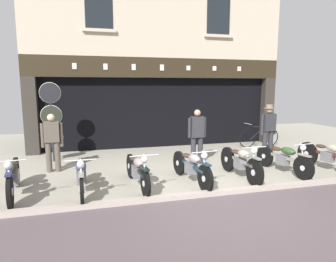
{
  "coord_description": "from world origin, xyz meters",
  "views": [
    {
      "loc": [
        -2.6,
        -5.46,
        2.3
      ],
      "look_at": [
        -0.4,
        2.72,
        1.0
      ],
      "focal_mm": 31.52,
      "sensor_mm": 36.0,
      "label": 1
    }
  ],
  "objects_px": {
    "motorcycle_center": "(191,166)",
    "motorcycle_far_right": "(328,155)",
    "motorcycle_right": "(284,158)",
    "salesman_left": "(52,140)",
    "motorcycle_left": "(81,175)",
    "tyre_sign_pole": "(51,116)",
    "advert_board_near": "(220,102)",
    "motorcycle_far_left": "(13,177)",
    "motorcycle_center_left": "(137,170)",
    "advert_board_far": "(246,101)",
    "motorcycle_center_right": "(241,162)",
    "shopkeeper_center": "(197,134)",
    "salesman_right": "(268,128)",
    "leaning_bicycle": "(259,137)"
  },
  "relations": [
    {
      "from": "motorcycle_center",
      "to": "motorcycle_far_right",
      "type": "bearing_deg",
      "value": 173.56
    },
    {
      "from": "motorcycle_right",
      "to": "salesman_left",
      "type": "distance_m",
      "value": 6.19
    },
    {
      "from": "motorcycle_left",
      "to": "motorcycle_center",
      "type": "xyz_separation_m",
      "value": [
        2.52,
        0.03,
        0.0
      ]
    },
    {
      "from": "tyre_sign_pole",
      "to": "motorcycle_center",
      "type": "bearing_deg",
      "value": -41.43
    },
    {
      "from": "motorcycle_far_right",
      "to": "motorcycle_center",
      "type": "bearing_deg",
      "value": -8.3
    },
    {
      "from": "motorcycle_far_right",
      "to": "advert_board_near",
      "type": "height_order",
      "value": "advert_board_near"
    },
    {
      "from": "motorcycle_far_right",
      "to": "salesman_left",
      "type": "height_order",
      "value": "salesman_left"
    },
    {
      "from": "motorcycle_left",
      "to": "motorcycle_far_left",
      "type": "bearing_deg",
      "value": -8.36
    },
    {
      "from": "motorcycle_left",
      "to": "motorcycle_center_left",
      "type": "xyz_separation_m",
      "value": [
        1.23,
        0.08,
        -0.0
      ]
    },
    {
      "from": "advert_board_near",
      "to": "advert_board_far",
      "type": "distance_m",
      "value": 1.15
    },
    {
      "from": "motorcycle_center_right",
      "to": "tyre_sign_pole",
      "type": "height_order",
      "value": "tyre_sign_pole"
    },
    {
      "from": "motorcycle_left",
      "to": "motorcycle_center_right",
      "type": "distance_m",
      "value": 3.83
    },
    {
      "from": "motorcycle_far_left",
      "to": "shopkeeper_center",
      "type": "distance_m",
      "value": 4.9
    },
    {
      "from": "motorcycle_far_right",
      "to": "shopkeeper_center",
      "type": "bearing_deg",
      "value": -35.31
    },
    {
      "from": "shopkeeper_center",
      "to": "motorcycle_far_left",
      "type": "bearing_deg",
      "value": 18.28
    },
    {
      "from": "motorcycle_center_left",
      "to": "salesman_left",
      "type": "height_order",
      "value": "salesman_left"
    },
    {
      "from": "salesman_left",
      "to": "salesman_right",
      "type": "bearing_deg",
      "value": 178.31
    },
    {
      "from": "motorcycle_far_left",
      "to": "motorcycle_far_right",
      "type": "height_order",
      "value": "motorcycle_far_right"
    },
    {
      "from": "tyre_sign_pole",
      "to": "motorcycle_left",
      "type": "bearing_deg",
      "value": -73.75
    },
    {
      "from": "motorcycle_far_right",
      "to": "advert_board_far",
      "type": "bearing_deg",
      "value": -97.82
    },
    {
      "from": "salesman_left",
      "to": "motorcycle_far_right",
      "type": "bearing_deg",
      "value": 164.57
    },
    {
      "from": "motorcycle_center_left",
      "to": "advert_board_far",
      "type": "height_order",
      "value": "advert_board_far"
    },
    {
      "from": "motorcycle_center",
      "to": "salesman_right",
      "type": "relative_size",
      "value": 1.19
    },
    {
      "from": "salesman_left",
      "to": "tyre_sign_pole",
      "type": "xyz_separation_m",
      "value": [
        -0.12,
        1.15,
        0.53
      ]
    },
    {
      "from": "motorcycle_center_right",
      "to": "advert_board_far",
      "type": "relative_size",
      "value": 1.77
    },
    {
      "from": "advert_board_near",
      "to": "motorcycle_left",
      "type": "bearing_deg",
      "value": -139.83
    },
    {
      "from": "salesman_left",
      "to": "advert_board_near",
      "type": "height_order",
      "value": "advert_board_near"
    },
    {
      "from": "motorcycle_far_left",
      "to": "advert_board_near",
      "type": "relative_size",
      "value": 2.36
    },
    {
      "from": "motorcycle_far_right",
      "to": "tyre_sign_pole",
      "type": "bearing_deg",
      "value": -30.52
    },
    {
      "from": "salesman_right",
      "to": "advert_board_far",
      "type": "distance_m",
      "value": 2.83
    },
    {
      "from": "motorcycle_center_right",
      "to": "salesman_left",
      "type": "distance_m",
      "value": 4.96
    },
    {
      "from": "tyre_sign_pole",
      "to": "motorcycle_right",
      "type": "bearing_deg",
      "value": -25.3
    },
    {
      "from": "tyre_sign_pole",
      "to": "salesman_right",
      "type": "bearing_deg",
      "value": -10.41
    },
    {
      "from": "motorcycle_center_right",
      "to": "leaning_bicycle",
      "type": "xyz_separation_m",
      "value": [
        2.63,
        3.35,
        -0.06
      ]
    },
    {
      "from": "advert_board_far",
      "to": "advert_board_near",
      "type": "bearing_deg",
      "value": -179.99
    },
    {
      "from": "motorcycle_center_left",
      "to": "motorcycle_center",
      "type": "relative_size",
      "value": 1.01
    },
    {
      "from": "motorcycle_center_right",
      "to": "motorcycle_far_right",
      "type": "height_order",
      "value": "motorcycle_far_right"
    },
    {
      "from": "motorcycle_center_left",
      "to": "shopkeeper_center",
      "type": "distance_m",
      "value": 2.62
    },
    {
      "from": "motorcycle_left",
      "to": "tyre_sign_pole",
      "type": "xyz_separation_m",
      "value": [
        -0.88,
        3.03,
        0.98
      ]
    },
    {
      "from": "shopkeeper_center",
      "to": "salesman_right",
      "type": "bearing_deg",
      "value": -176.2
    },
    {
      "from": "motorcycle_center_left",
      "to": "advert_board_near",
      "type": "relative_size",
      "value": 2.3
    },
    {
      "from": "motorcycle_far_left",
      "to": "salesman_right",
      "type": "height_order",
      "value": "salesman_right"
    },
    {
      "from": "motorcycle_center_left",
      "to": "motorcycle_right",
      "type": "height_order",
      "value": "same"
    },
    {
      "from": "motorcycle_far_left",
      "to": "shopkeeper_center",
      "type": "height_order",
      "value": "shopkeeper_center"
    },
    {
      "from": "motorcycle_center_left",
      "to": "motorcycle_center",
      "type": "bearing_deg",
      "value": 173.21
    },
    {
      "from": "motorcycle_left",
      "to": "motorcycle_center_left",
      "type": "bearing_deg",
      "value": -177.78
    },
    {
      "from": "motorcycle_center_left",
      "to": "motorcycle_center_right",
      "type": "distance_m",
      "value": 2.6
    },
    {
      "from": "motorcycle_right",
      "to": "tyre_sign_pole",
      "type": "relative_size",
      "value": 0.82
    },
    {
      "from": "motorcycle_left",
      "to": "shopkeeper_center",
      "type": "xyz_separation_m",
      "value": [
        3.27,
        1.66,
        0.48
      ]
    },
    {
      "from": "motorcycle_center",
      "to": "motorcycle_far_left",
      "type": "bearing_deg",
      "value": -8.39
    }
  ]
}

